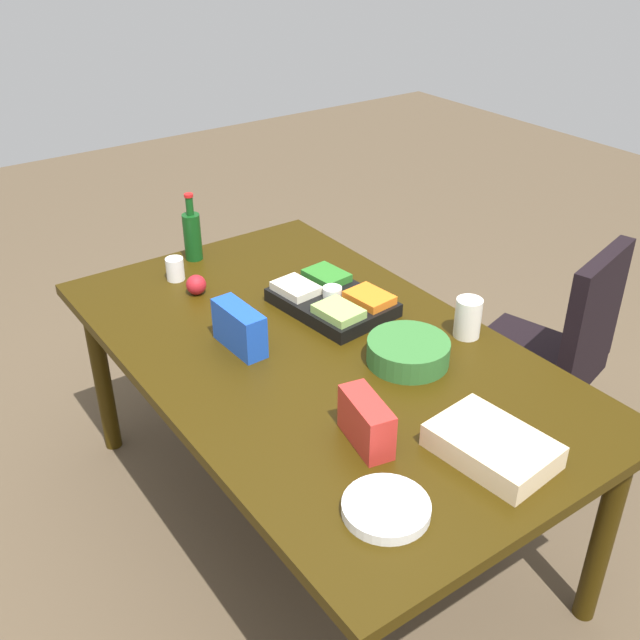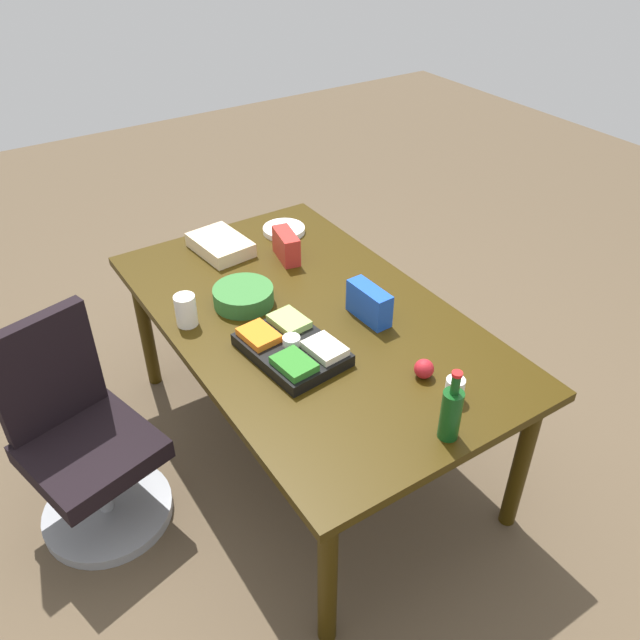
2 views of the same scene
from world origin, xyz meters
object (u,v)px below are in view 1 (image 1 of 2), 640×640
(chip_bag_blue, at_px, (239,328))
(sheet_cake, at_px, (492,446))
(salad_bowl, at_px, (408,351))
(paper_plate_stack, at_px, (386,508))
(apple_red, at_px, (196,285))
(mayo_jar, at_px, (468,318))
(wine_bottle, at_px, (192,234))
(veggie_tray, at_px, (332,300))
(conference_table, at_px, (317,367))
(paper_cup, at_px, (175,269))
(office_chair, at_px, (540,376))
(chip_bag_red, at_px, (366,422))

(chip_bag_blue, height_order, sheet_cake, chip_bag_blue)
(salad_bowl, bearing_deg, paper_plate_stack, 134.46)
(chip_bag_blue, height_order, paper_plate_stack, chip_bag_blue)
(apple_red, relative_size, paper_plate_stack, 0.35)
(mayo_jar, xyz_separation_m, sheet_cake, (-0.49, 0.39, -0.03))
(wine_bottle, bearing_deg, veggie_tray, -161.99)
(wine_bottle, relative_size, sheet_cake, 0.88)
(conference_table, relative_size, wine_bottle, 6.80)
(paper_cup, bearing_deg, office_chair, -127.79)
(office_chair, distance_m, salad_bowl, 0.93)
(salad_bowl, distance_m, chip_bag_blue, 0.56)
(paper_cup, xyz_separation_m, wine_bottle, (0.13, -0.15, 0.06))
(apple_red, bearing_deg, veggie_tray, -137.86)
(chip_bag_red, distance_m, paper_cup, 1.21)
(salad_bowl, xyz_separation_m, mayo_jar, (0.01, -0.27, 0.03))
(veggie_tray, bearing_deg, apple_red, 42.14)
(chip_bag_red, bearing_deg, paper_plate_stack, 152.37)
(wine_bottle, bearing_deg, apple_red, 154.82)
(veggie_tray, height_order, wine_bottle, wine_bottle)
(chip_bag_red, xyz_separation_m, paper_cup, (1.21, -0.01, -0.02))
(veggie_tray, xyz_separation_m, mayo_jar, (-0.42, -0.26, 0.03))
(paper_cup, bearing_deg, veggie_tray, -146.20)
(paper_cup, distance_m, sheet_cake, 1.47)
(paper_cup, bearing_deg, chip_bag_blue, 175.75)
(chip_bag_blue, bearing_deg, mayo_jar, -119.67)
(veggie_tray, relative_size, sheet_cake, 1.40)
(salad_bowl, xyz_separation_m, wine_bottle, (1.10, 0.21, 0.07))
(paper_cup, height_order, wine_bottle, wine_bottle)
(salad_bowl, xyz_separation_m, chip_bag_red, (-0.24, 0.36, 0.03))
(veggie_tray, bearing_deg, mayo_jar, -147.82)
(apple_red, bearing_deg, chip_bag_blue, 172.60)
(paper_plate_stack, bearing_deg, chip_bag_blue, -5.86)
(conference_table, height_order, paper_cup, paper_cup)
(salad_bowl, height_order, wine_bottle, wine_bottle)
(office_chair, xyz_separation_m, mayo_jar, (-0.06, 0.54, 0.49))
(conference_table, height_order, veggie_tray, veggie_tray)
(conference_table, distance_m, wine_bottle, 0.88)
(conference_table, relative_size, office_chair, 2.00)
(chip_bag_red, bearing_deg, sheet_cake, -135.30)
(veggie_tray, bearing_deg, chip_bag_red, 150.91)
(office_chair, bearing_deg, wine_bottle, 44.68)
(paper_plate_stack, bearing_deg, veggie_tray, -28.71)
(salad_bowl, xyz_separation_m, apple_red, (0.81, 0.34, -0.00))
(sheet_cake, bearing_deg, chip_bag_blue, 17.66)
(apple_red, bearing_deg, paper_plate_stack, 173.64)
(salad_bowl, relative_size, paper_cup, 2.97)
(salad_bowl, bearing_deg, veggie_tray, -1.14)
(office_chair, bearing_deg, apple_red, 56.99)
(chip_bag_red, bearing_deg, office_chair, -75.58)
(salad_bowl, distance_m, paper_cup, 1.03)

